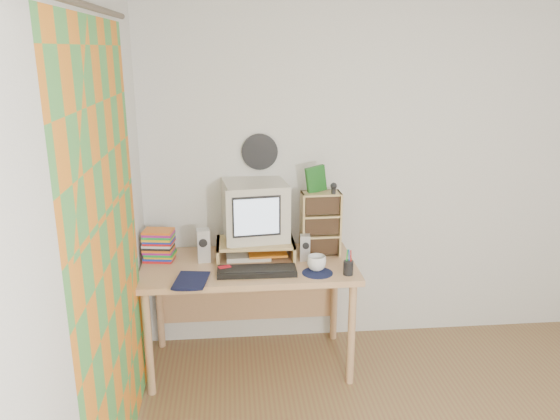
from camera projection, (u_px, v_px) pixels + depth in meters
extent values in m
plane|color=silver|center=(389.00, 174.00, 3.90)|extent=(3.50, 0.00, 3.50)
plane|color=silver|center=(72.00, 284.00, 2.08)|extent=(0.00, 3.50, 3.50)
plane|color=orange|center=(110.00, 262.00, 2.57)|extent=(0.00, 2.20, 2.20)
cylinder|color=black|center=(260.00, 152.00, 3.75)|extent=(0.25, 0.02, 0.25)
cube|color=tan|center=(249.00, 266.00, 3.61)|extent=(1.40, 0.70, 0.04)
cube|color=tan|center=(248.00, 294.00, 4.02)|extent=(1.33, 0.02, 0.41)
cylinder|color=tan|center=(148.00, 344.00, 3.38)|extent=(0.05, 0.05, 0.71)
cylinder|color=tan|center=(351.00, 334.00, 3.49)|extent=(0.05, 0.05, 0.71)
cylinder|color=tan|center=(159.00, 302.00, 3.93)|extent=(0.05, 0.05, 0.71)
cylinder|color=tan|center=(334.00, 295.00, 4.05)|extent=(0.05, 0.05, 0.71)
cube|color=tan|center=(218.00, 251.00, 3.66)|extent=(0.02, 0.30, 0.12)
cube|color=tan|center=(292.00, 248.00, 3.71)|extent=(0.02, 0.30, 0.12)
cube|color=tan|center=(255.00, 242.00, 3.67)|extent=(0.52, 0.30, 0.02)
cube|color=beige|center=(255.00, 211.00, 3.66)|extent=(0.45, 0.45, 0.39)
cube|color=silver|center=(204.00, 245.00, 3.61)|extent=(0.09, 0.09, 0.22)
cube|color=silver|center=(305.00, 248.00, 3.64)|extent=(0.07, 0.07, 0.18)
cube|color=black|center=(257.00, 271.00, 3.43)|extent=(0.50, 0.17, 0.03)
cube|color=tan|center=(320.00, 224.00, 3.70)|extent=(0.27, 0.15, 0.44)
imported|color=white|center=(317.00, 263.00, 3.48)|extent=(0.15, 0.15, 0.10)
imported|color=black|center=(175.00, 279.00, 3.30)|extent=(0.26, 0.21, 0.05)
cylinder|color=#0F1433|center=(317.00, 273.00, 3.44)|extent=(0.20, 0.20, 0.00)
cube|color=red|center=(225.00, 270.00, 3.45)|extent=(0.09, 0.07, 0.04)
cube|color=#19581C|center=(316.00, 179.00, 3.63)|extent=(0.14, 0.07, 0.17)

